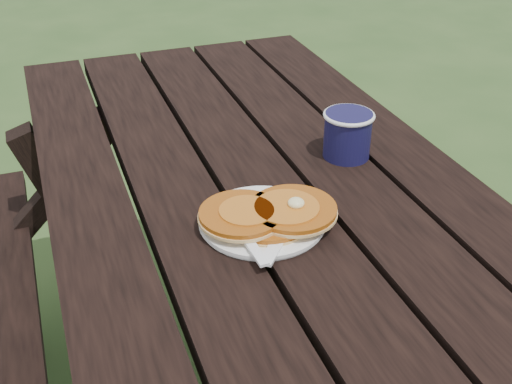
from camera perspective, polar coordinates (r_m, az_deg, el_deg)
name	(u,v)px	position (r m, az deg, el deg)	size (l,w,h in m)	color
plate	(262,221)	(1.04, 0.55, -2.63)	(0.20, 0.20, 0.01)	white
pancake_stack	(269,214)	(1.02, 1.17, -1.94)	(0.22, 0.15, 0.04)	#AE5713
knife	(284,231)	(1.00, 2.50, -3.52)	(0.02, 0.18, 0.01)	white
fork	(251,244)	(0.97, -0.46, -4.68)	(0.03, 0.16, 0.01)	white
coffee_cup	(348,132)	(1.23, 8.16, 5.31)	(0.10, 0.10, 0.09)	#14123B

